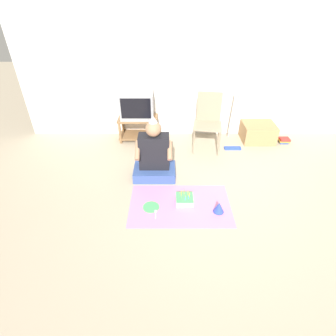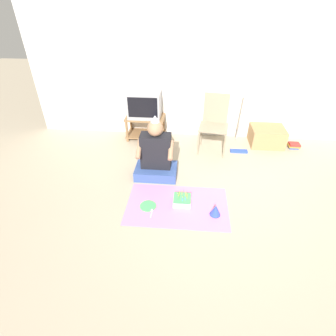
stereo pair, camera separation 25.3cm
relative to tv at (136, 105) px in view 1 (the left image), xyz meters
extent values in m
plane|color=tan|center=(1.22, -1.83, -0.63)|extent=(16.00, 16.00, 0.00)
cube|color=silver|center=(1.22, 0.23, 0.65)|extent=(6.40, 0.06, 2.55)
cube|color=olive|center=(0.00, 0.00, -0.23)|extent=(0.67, 0.40, 0.03)
cube|color=olive|center=(0.00, 0.00, -0.56)|extent=(0.67, 0.40, 0.02)
cylinder|color=olive|center=(-0.30, -0.17, -0.42)|extent=(0.04, 0.04, 0.41)
cylinder|color=olive|center=(0.30, -0.17, -0.42)|extent=(0.04, 0.04, 0.41)
cylinder|color=olive|center=(-0.30, 0.17, -0.42)|extent=(0.04, 0.04, 0.41)
cylinder|color=olive|center=(0.30, 0.17, -0.42)|extent=(0.04, 0.04, 0.41)
cube|color=#99999E|center=(0.00, 0.00, 0.00)|extent=(0.55, 0.38, 0.44)
cube|color=black|center=(0.00, -0.19, 0.01)|extent=(0.49, 0.01, 0.34)
cube|color=gray|center=(1.16, -0.38, -0.20)|extent=(0.50, 0.46, 0.02)
cube|color=gray|center=(1.19, -0.19, 0.04)|extent=(0.39, 0.07, 0.49)
cylinder|color=gray|center=(0.94, -0.53, -0.42)|extent=(0.02, 0.02, 0.43)
cylinder|color=gray|center=(1.34, -0.59, -0.42)|extent=(0.02, 0.02, 0.43)
cylinder|color=gray|center=(0.99, -0.17, -0.42)|extent=(0.02, 0.02, 0.43)
cylinder|color=gray|center=(1.39, -0.23, -0.42)|extent=(0.02, 0.02, 0.43)
cube|color=#A87F51|center=(2.12, -0.06, -0.48)|extent=(0.55, 0.46, 0.31)
cube|color=#2D4CB2|center=(1.62, -0.38, -0.61)|extent=(0.28, 0.09, 0.03)
cylinder|color=#B7B7BC|center=(1.62, -0.17, -0.05)|extent=(0.03, 0.44, 1.11)
cube|color=#284793|center=(2.56, -0.15, -0.62)|extent=(0.15, 0.13, 0.02)
cube|color=#A88933|center=(2.57, -0.15, -0.59)|extent=(0.18, 0.13, 0.03)
cube|color=#B72D28|center=(2.57, -0.15, -0.56)|extent=(0.17, 0.15, 0.03)
cube|color=#334C8C|center=(0.33, -1.16, -0.56)|extent=(0.59, 0.40, 0.14)
cube|color=black|center=(0.33, -1.12, -0.24)|extent=(0.42, 0.22, 0.49)
sphere|color=#9E7556|center=(0.33, -1.12, 0.10)|extent=(0.21, 0.21, 0.21)
cone|color=silver|center=(0.33, -1.12, 0.24)|extent=(0.12, 0.12, 0.09)
cylinder|color=#9E7556|center=(0.12, -1.23, -0.16)|extent=(0.06, 0.26, 0.21)
cylinder|color=#9E7556|center=(0.55, -1.23, -0.16)|extent=(0.06, 0.26, 0.21)
cube|color=pink|center=(0.67, -1.78, -0.63)|extent=(1.26, 0.79, 0.01)
cube|color=silver|center=(0.73, -1.74, -0.59)|extent=(0.22, 0.22, 0.08)
cube|color=#4CB266|center=(0.73, -1.74, -0.54)|extent=(0.21, 0.21, 0.01)
cylinder|color=yellow|center=(0.79, -1.74, -0.51)|extent=(0.01, 0.01, 0.07)
sphere|color=#FFCC4C|center=(0.79, -1.74, -0.47)|extent=(0.01, 0.01, 0.01)
cylinder|color=yellow|center=(0.77, -1.70, -0.51)|extent=(0.01, 0.01, 0.07)
sphere|color=#FFCC4C|center=(0.77, -1.70, -0.47)|extent=(0.01, 0.01, 0.01)
cylinder|color=yellow|center=(0.73, -1.68, -0.51)|extent=(0.01, 0.01, 0.07)
sphere|color=#FFCC4C|center=(0.73, -1.68, -0.47)|extent=(0.01, 0.01, 0.01)
cylinder|color=yellow|center=(0.69, -1.69, -0.51)|extent=(0.01, 0.01, 0.07)
sphere|color=#FFCC4C|center=(0.69, -1.69, -0.47)|extent=(0.01, 0.01, 0.01)
cylinder|color=#66C666|center=(0.67, -1.74, -0.51)|extent=(0.01, 0.01, 0.07)
sphere|color=#FFCC4C|center=(0.67, -1.74, -0.47)|extent=(0.01, 0.01, 0.01)
cylinder|color=#66C666|center=(0.69, -1.78, -0.51)|extent=(0.01, 0.01, 0.07)
sphere|color=#FFCC4C|center=(0.69, -1.78, -0.47)|extent=(0.01, 0.01, 0.01)
cylinder|color=#4C7FE5|center=(0.74, -1.80, -0.51)|extent=(0.01, 0.01, 0.07)
sphere|color=#FFCC4C|center=(0.74, -1.80, -0.47)|extent=(0.01, 0.01, 0.01)
cylinder|color=#4C7FE5|center=(0.77, -1.78, -0.51)|extent=(0.01, 0.01, 0.07)
sphere|color=#FFCC4C|center=(0.77, -1.78, -0.47)|extent=(0.01, 0.01, 0.01)
cone|color=blue|center=(1.14, -1.91, -0.55)|extent=(0.13, 0.13, 0.14)
cylinder|color=#4CB266|center=(0.31, -1.84, -0.62)|extent=(0.20, 0.20, 0.01)
ellipsoid|color=white|center=(0.37, -1.91, -0.62)|extent=(0.04, 0.05, 0.01)
cube|color=white|center=(0.37, -1.98, -0.62)|extent=(0.01, 0.10, 0.01)
camera|label=1|loc=(0.52, -4.24, 1.61)|focal=28.00mm
camera|label=2|loc=(0.78, -4.23, 1.61)|focal=28.00mm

